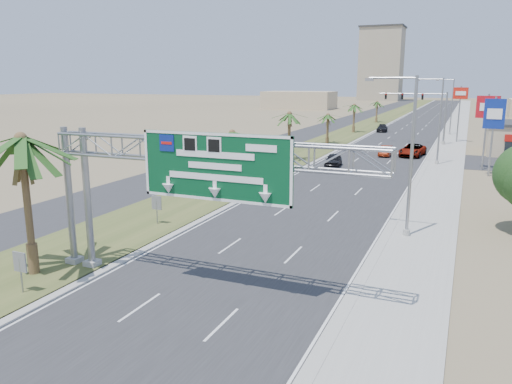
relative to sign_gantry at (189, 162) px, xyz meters
The scene contains 26 objects.
road 100.26m from the sign_gantry, 89.39° to the left, with size 12.00×300.00×0.02m, color #28282B.
sidewalk_right 100.71m from the sign_gantry, 84.54° to the left, with size 4.00×300.00×0.10m, color #9E9B93.
median_grass 100.65m from the sign_gantry, 95.10° to the left, with size 7.00×300.00×0.12m, color #3F4D22.
opposing_road 101.51m from the sign_gantry, 99.05° to the left, with size 8.00×300.00×0.02m, color #28282B.
sign_gantry is the anchor object (origin of this frame).
palm_near 8.41m from the sign_gantry, 166.68° to the right, with size 5.70×5.70×8.35m.
palm_row_b 23.66m from the sign_gantry, 110.92° to the left, with size 3.99×3.99×5.95m.
palm_row_c 39.00m from the sign_gantry, 102.50° to the left, with size 3.99×3.99×6.75m.
palm_row_d 56.73m from the sign_gantry, 98.56° to the left, with size 3.99×3.99×5.45m.
palm_row_e 75.55m from the sign_gantry, 96.41° to the left, with size 3.99×3.99×6.15m.
palm_row_f 100.44m from the sign_gantry, 94.82° to the left, with size 3.99×3.99×5.75m.
streetlight_near 14.75m from the sign_gantry, 55.30° to the left, with size 3.27×0.44×10.00m.
streetlight_mid 42.92m from the sign_gantry, 78.76° to the left, with size 3.27×0.44×10.00m.
streetlight_far 78.53m from the sign_gantry, 83.89° to the left, with size 3.27×0.44×10.00m.
signal_mast 62.37m from the sign_gantry, 84.26° to the left, with size 10.28×0.71×8.00m.
median_signback_a 9.06m from the sign_gantry, 149.77° to the right, with size 0.75×0.08×2.08m.
median_signback_b 11.90m from the sign_gantry, 132.65° to the left, with size 0.75×0.08×2.08m.
tower_distant 242.33m from the sign_gantry, 97.34° to the left, with size 20.00×16.00×35.00m, color tan.
building_distant_left 156.40m from the sign_gantry, 106.32° to the left, with size 24.00×14.00×6.00m, color tan.
car_left_lane 36.61m from the sign_gantry, 93.73° to the left, with size 1.75×4.34×1.48m, color black.
car_mid_lane 47.32m from the sign_gantry, 87.64° to the left, with size 1.41×4.04×1.33m, color maroon.
car_right_lane 48.60m from the sign_gantry, 83.88° to the left, with size 2.64×5.73×1.59m, color gray.
car_far 79.35m from the sign_gantry, 92.69° to the left, with size 1.90×4.68×1.36m, color black.
pole_sign_red_near 42.73m from the sign_gantry, 71.75° to the left, with size 2.37×1.04×8.30m.
pole_sign_blue 39.24m from the sign_gantry, 69.20° to the left, with size 2.01×0.44×8.12m.
pole_sign_red_far 67.18m from the sign_gantry, 81.39° to the left, with size 2.22×0.66×8.85m.
Camera 1 is at (10.54, -9.57, 9.69)m, focal length 35.00 mm.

